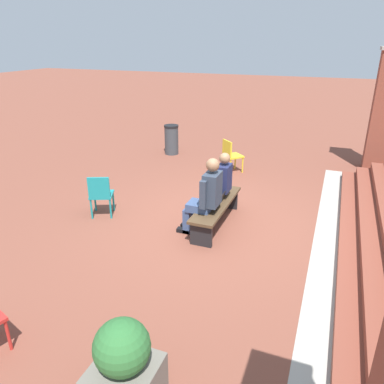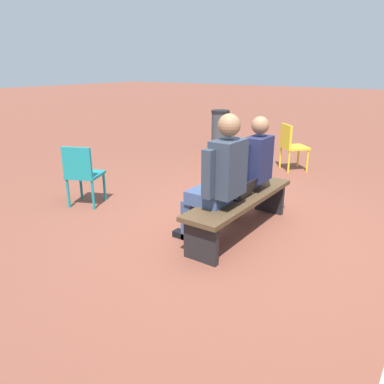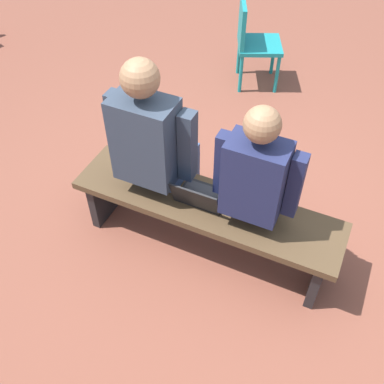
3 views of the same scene
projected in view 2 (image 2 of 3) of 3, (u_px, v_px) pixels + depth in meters
name	position (u px, v px, depth m)	size (l,w,h in m)	color
ground_plane	(239.00, 231.00, 4.37)	(60.00, 60.00, 0.00)	brown
bench	(241.00, 204.00, 4.21)	(1.80, 0.44, 0.45)	#4C3823
person_student	(250.00, 168.00, 4.37)	(0.52, 0.65, 1.30)	#383842
person_adult	(218.00, 178.00, 3.82)	(0.58, 0.73, 1.40)	#384C75
laptop	(241.00, 193.00, 4.12)	(0.32, 0.29, 0.21)	black
plastic_chair_near_bench_left	(291.00, 144.00, 6.76)	(0.59, 0.59, 0.84)	gold
plastic_chair_far_right	(82.00, 172.00, 5.00)	(0.55, 0.55, 0.84)	teal
litter_bin	(220.00, 129.00, 8.65)	(0.42, 0.42, 0.86)	#383D42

